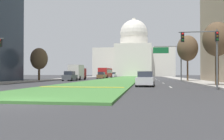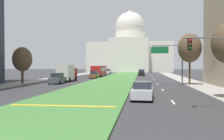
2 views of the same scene
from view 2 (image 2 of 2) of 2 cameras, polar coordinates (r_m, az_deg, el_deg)
The scene contains 18 objects.
ground_plane at distance 62.67m, azimuth 1.67°, elevation -1.75°, with size 260.00×260.00×0.00m, color #333335.
grass_median at distance 57.09m, azimuth 1.15°, elevation -1.97°, with size 8.82×100.91×0.14m, color #427A38.
median_curb_nose at distance 18.62m, azimuth -11.42°, elevation -8.15°, with size 7.94×0.50×0.04m, color gold.
lane_dashes_right at distance 56.00m, azimuth 9.69°, elevation -2.11°, with size 0.16×67.83×0.01m.
sidewalk_left at distance 55.08m, azimuth -14.64°, elevation -2.11°, with size 4.00×100.91×0.15m, color #9E9991.
sidewalk_right at distance 51.93m, azimuth 16.61°, elevation -2.32°, with size 4.00×100.91×0.15m, color #9E9991.
capitol_building at distance 117.94m, azimuth 4.18°, elevation 4.60°, with size 38.90×23.34×29.48m.
traffic_light_near_right at distance 18.39m, azimuth 23.84°, elevation 3.03°, with size 3.34×0.35×5.20m.
overhead_guide_sign at distance 40.47m, azimuth 13.47°, elevation 3.18°, with size 5.07×0.20×6.50m.
street_tree_left_mid at distance 42.71m, azimuth -20.10°, elevation 2.33°, with size 3.16×3.16×6.11m.
street_tree_right_mid at distance 39.92m, azimuth 17.60°, elevation 4.86°, with size 3.58×3.58×8.04m.
sedan_lead_stopped at distance 22.83m, azimuth 7.11°, elevation -4.87°, with size 2.11×4.52×1.64m.
sedan_midblock at distance 42.54m, azimuth -12.52°, elevation -2.00°, with size 1.89×4.12×1.84m.
sedan_distant at distance 58.78m, azimuth -4.10°, elevation -1.13°, with size 1.98×4.24×1.80m.
sedan_far_horizon at distance 74.39m, azimuth 6.86°, elevation -0.64°, with size 2.02×4.56×1.87m.
sedan_very_far at distance 86.70m, azimuth -0.97°, elevation -0.38°, with size 1.97×4.33×1.86m.
box_truck_delivery at distance 48.22m, azimuth -10.44°, elevation -0.64°, with size 2.40×6.40×3.20m.
city_bus at distance 67.11m, azimuth -3.02°, elevation -0.05°, with size 2.62×11.00×2.95m.
Camera 2 is at (5.82, -6.26, 3.16)m, focal length 39.39 mm.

